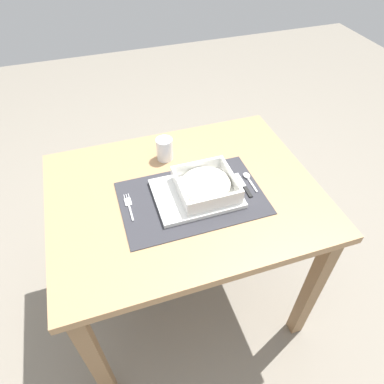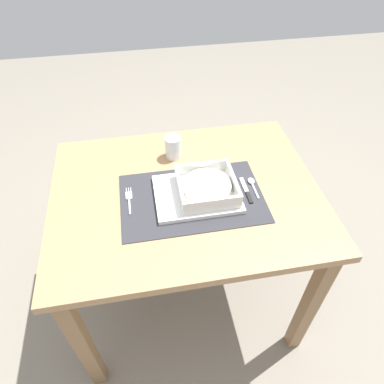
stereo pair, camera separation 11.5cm
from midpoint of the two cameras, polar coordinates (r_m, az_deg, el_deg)
name	(u,v)px [view 2 (the right image)]	position (r m, az deg, el deg)	size (l,w,h in m)	color
ground_plane	(188,293)	(1.77, 1.20, -16.51)	(6.00, 6.00, 0.00)	gray
dining_table	(186,211)	(1.28, 1.60, -3.25)	(0.93, 0.73, 0.71)	#A37A51
placemat	(192,198)	(1.17, 2.81, -1.13)	(0.48, 0.31, 0.00)	#2D2D33
serving_plate	(197,194)	(1.18, 3.59, -0.46)	(0.29, 0.22, 0.02)	white
porridge_bowl	(207,187)	(1.16, 5.30, 0.67)	(0.19, 0.19, 0.05)	white
fork	(129,199)	(1.18, -7.64, -1.23)	(0.02, 0.13, 0.00)	silver
spoon	(252,182)	(1.25, 12.49, 1.45)	(0.02, 0.11, 0.01)	silver
butter_knife	(247,192)	(1.21, 11.78, -0.09)	(0.01, 0.13, 0.01)	black
drinking_glass	(173,148)	(1.32, -0.64, 7.23)	(0.06, 0.06, 0.09)	white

